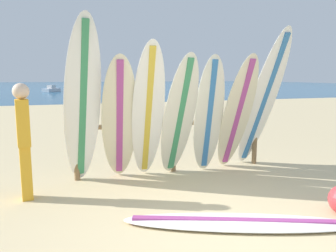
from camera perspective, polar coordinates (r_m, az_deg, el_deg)
ground_plane at (r=3.57m, az=14.35°, el=-19.61°), size 120.00×120.00×0.00m
ocean_water at (r=60.68m, az=-16.70°, el=6.65°), size 120.00×80.00×0.01m
surfboard_rack at (r=5.81m, az=0.93°, el=-1.39°), size 3.40×0.09×1.00m
surfboard_leaning_far_left at (r=5.15m, az=-14.48°, el=3.99°), size 0.69×0.84×2.57m
surfboard_leaning_left at (r=5.24m, az=-8.34°, el=1.12°), size 0.64×0.87×2.00m
surfboard_leaning_center_left at (r=5.20m, az=-3.45°, el=2.25°), size 0.58×0.99×2.20m
surfboard_leaning_center at (r=5.40m, az=1.96°, el=1.66°), size 0.70×0.86×2.04m
surfboard_leaning_center_right at (r=5.69m, az=7.03°, el=1.88°), size 0.55×0.56×2.03m
surfboard_leaning_right at (r=5.87m, az=11.80°, el=2.05°), size 0.60×0.93×2.05m
surfboard_leaning_far_right at (r=6.12m, az=15.99°, el=4.19°), size 0.71×1.19×2.48m
surfboard_lying_on_sand at (r=3.99m, az=12.35°, el=-15.87°), size 2.67×1.43×0.08m
beachgoer_standing at (r=4.84m, az=-23.54°, el=-1.67°), size 0.21×0.27×1.58m
small_boat_offshore at (r=37.90m, az=-19.39°, el=5.96°), size 1.91×2.16×0.71m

